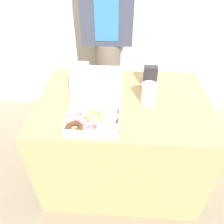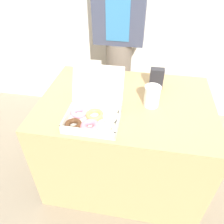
{
  "view_description": "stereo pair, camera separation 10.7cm",
  "coord_description": "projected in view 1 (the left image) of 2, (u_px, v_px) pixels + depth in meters",
  "views": [
    {
      "loc": [
        0.0,
        -1.18,
        1.6
      ],
      "look_at": [
        -0.06,
        -0.23,
        0.84
      ],
      "focal_mm": 35.0,
      "sensor_mm": 36.0,
      "label": 1
    },
    {
      "loc": [
        0.11,
        -1.17,
        1.6
      ],
      "look_at": [
        -0.06,
        -0.23,
        0.84
      ],
      "focal_mm": 35.0,
      "sensor_mm": 36.0,
      "label": 2
    }
  ],
  "objects": [
    {
      "name": "ground_plane",
      "position": [
        120.0,
        171.0,
        1.92
      ],
      "size": [
        14.0,
        14.0,
        0.0
      ],
      "primitive_type": "plane",
      "color": "gray"
    },
    {
      "name": "table",
      "position": [
        121.0,
        140.0,
        1.68
      ],
      "size": [
        1.14,
        0.81,
        0.77
      ],
      "color": "tan",
      "rests_on": "ground_plane"
    },
    {
      "name": "donut_box",
      "position": [
        93.0,
        117.0,
        1.24
      ],
      "size": [
        0.32,
        0.34,
        0.27
      ],
      "color": "white",
      "rests_on": "table"
    },
    {
      "name": "coffee_cup",
      "position": [
        148.0,
        94.0,
        1.37
      ],
      "size": [
        0.1,
        0.1,
        0.14
      ],
      "color": "white",
      "rests_on": "table"
    },
    {
      "name": "napkin_holder",
      "position": [
        150.0,
        76.0,
        1.54
      ],
      "size": [
        0.09,
        0.06,
        0.15
      ],
      "color": "#232328",
      "rests_on": "table"
    },
    {
      "name": "person_customer",
      "position": [
        107.0,
        35.0,
        1.86
      ],
      "size": [
        0.42,
        0.24,
        1.72
      ],
      "color": "#665B51",
      "rests_on": "ground_plane"
    }
  ]
}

